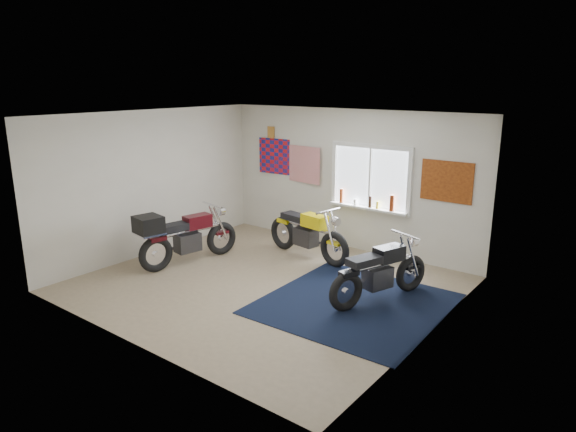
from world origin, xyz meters
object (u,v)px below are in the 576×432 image
Objects in this scene: navy_rug at (354,304)px; maroon_tourer at (182,236)px; black_chrome_bike at (380,274)px; yellow_triumph at (307,234)px.

navy_rug is 1.30× the size of maroon_tourer.
black_chrome_bike is 0.91× the size of maroon_tourer.
maroon_tourer is (-1.54, -1.69, 0.09)m from yellow_triumph.
yellow_triumph is 2.29m from maroon_tourer.
yellow_triumph reaches higher than navy_rug.
yellow_triumph is (-1.77, 1.28, 0.44)m from navy_rug.
black_chrome_bike is at bearing -15.67° from yellow_triumph.
navy_rug is 1.42× the size of black_chrome_bike.
maroon_tourer is at bearing 121.17° from black_chrome_bike.
maroon_tourer is at bearing -122.81° from yellow_triumph.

